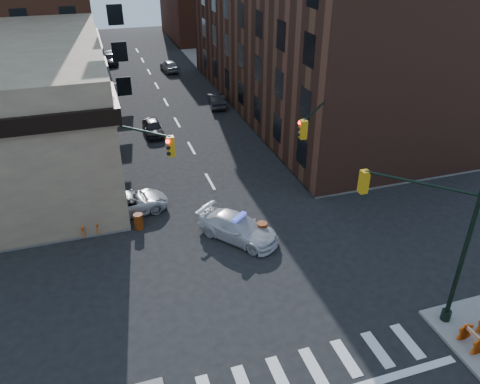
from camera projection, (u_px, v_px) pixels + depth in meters
ground at (258, 267)px, 24.77m from camera, size 140.00×140.00×0.00m
sidewalk_ne at (343, 71)px, 57.92m from camera, size 34.00×54.50×0.15m
commercial_row_ne at (309, 34)px, 43.36m from camera, size 14.00×34.00×14.00m
signal_pole_se at (440, 232)px, 19.51m from camera, size 5.40×5.27×8.00m
signal_pole_nw at (125, 166)px, 25.48m from camera, size 3.58×3.67×8.00m
signal_pole_ne at (319, 140)px, 28.59m from camera, size 3.67×3.58×8.00m
tree_ne_near at (241, 67)px, 46.53m from camera, size 3.00×3.00×4.85m
tree_ne_far at (220, 50)px, 53.15m from camera, size 3.00×3.00×4.85m
police_car at (238, 228)px, 26.70m from camera, size 4.61×5.09×1.43m
pickup at (130, 203)px, 29.18m from camera, size 5.10×2.89×1.34m
parked_car_wnear at (153, 127)px, 40.20m from camera, size 1.58×3.78×1.28m
parked_car_wfar at (108, 93)px, 48.29m from camera, size 2.10×4.62×1.47m
parked_car_wdeep at (110, 59)px, 60.77m from camera, size 2.12×4.56×1.29m
parked_car_enear at (216, 100)px, 46.48m from camera, size 1.88×4.09×1.30m
parked_car_efar at (169, 66)px, 57.81m from camera, size 1.98×4.19×1.39m
pedestrian_a at (108, 215)px, 27.31m from camera, size 0.70×0.51×1.79m
pedestrian_b at (15, 204)px, 28.24m from camera, size 1.00×0.82×1.88m
pedestrian_c at (3, 214)px, 27.36m from camera, size 1.06×1.02×1.78m
barrel_road at (262, 231)px, 26.76m from camera, size 0.60×0.60×1.06m
barrel_bank at (139, 221)px, 27.70m from camera, size 0.71×0.71×0.98m
barricade_se_a at (472, 339)px, 19.71m from camera, size 0.56×1.10×0.82m
barricade_nw_a at (89, 228)px, 27.00m from camera, size 1.13×0.67×0.80m
barricade_nw_b at (78, 218)px, 27.85m from camera, size 1.18×0.69×0.84m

